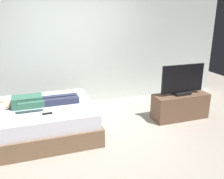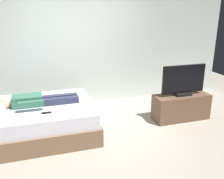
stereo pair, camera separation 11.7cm
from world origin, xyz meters
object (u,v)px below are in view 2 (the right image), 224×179
(bed, at_px, (36,121))
(person, at_px, (36,101))
(tv_stand, at_px, (181,107))
(tv, at_px, (183,81))
(remote, at_px, (46,113))

(bed, distance_m, person, 0.36)
(person, height_order, tv_stand, person)
(tv_stand, height_order, tv, tv)
(bed, relative_size, remote, 13.29)
(bed, bearing_deg, tv, -3.61)
(remote, height_order, tv, tv)
(remote, relative_size, tv_stand, 0.14)
(tv_stand, bearing_deg, remote, -175.02)
(remote, bearing_deg, bed, 114.52)
(person, relative_size, tv_stand, 1.15)
(person, height_order, tv, tv)
(remote, xyz_separation_m, tv, (2.55, 0.22, 0.24))
(bed, bearing_deg, tv_stand, -3.61)
(person, bearing_deg, tv_stand, -3.86)
(person, xyz_separation_m, remote, (0.15, -0.40, -0.07))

